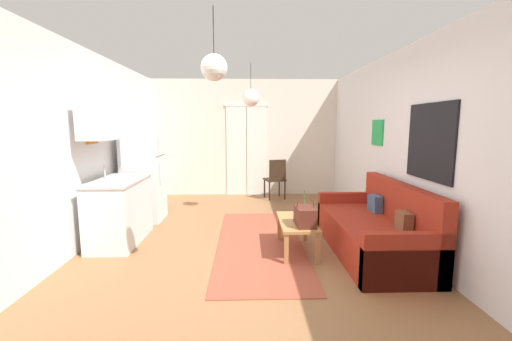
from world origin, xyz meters
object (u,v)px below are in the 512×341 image
accent_chair (276,177)px  refrigerator (144,172)px  bamboo_vase (304,212)px  pendant_lamp_near (214,68)px  handbag (305,216)px  coffee_table (297,225)px  couch (377,232)px  pendant_lamp_far (251,98)px

accent_chair → refrigerator: bearing=16.7°
bamboo_vase → pendant_lamp_near: bearing=-132.3°
pendant_lamp_near → handbag: bearing=39.5°
coffee_table → bamboo_vase: (0.11, 0.11, 0.14)m
bamboo_vase → refrigerator: bearing=151.0°
handbag → refrigerator: (-2.48, 1.72, 0.30)m
coffee_table → accent_chair: size_ratio=1.02×
couch → accent_chair: couch is taller
coffee_table → handbag: handbag is taller
pendant_lamp_near → bamboo_vase: bearing=47.7°
handbag → pendant_lamp_far: (-0.64, 1.76, 1.56)m
accent_chair → pendant_lamp_far: size_ratio=1.22×
couch → coffee_table: bearing=174.6°
pendant_lamp_near → pendant_lamp_far: bearing=81.9°
bamboo_vase → pendant_lamp_far: size_ratio=0.52×
couch → accent_chair: size_ratio=2.26×
couch → pendant_lamp_far: (-1.59, 1.63, 1.81)m
pendant_lamp_near → refrigerator: bearing=120.0°
bamboo_vase → pendant_lamp_far: 2.25m
bamboo_vase → pendant_lamp_far: pendant_lamp_far is taller
coffee_table → accent_chair: accent_chair is taller
coffee_table → refrigerator: bearing=148.1°
bamboo_vase → refrigerator: (-2.52, 1.40, 0.34)m
pendant_lamp_far → accent_chair: bearing=69.0°
bamboo_vase → refrigerator: refrigerator is taller
accent_chair → bamboo_vase: bearing=76.7°
couch → coffee_table: 1.02m
couch → handbag: couch is taller
refrigerator → accent_chair: (2.41, 1.52, -0.34)m
bamboo_vase → couch: bearing=-12.6°
couch → pendant_lamp_near: 2.86m
refrigerator → bamboo_vase: bearing=-29.0°
pendant_lamp_far → refrigerator: bearing=-179.0°
handbag → pendant_lamp_near: (-1.00, -0.83, 1.62)m
accent_chair → pendant_lamp_near: 4.49m
bamboo_vase → accent_chair: (-0.11, 2.91, -0.00)m
refrigerator → pendant_lamp_near: (1.47, -2.55, 1.31)m
handbag → refrigerator: 3.03m
refrigerator → pendant_lamp_far: bearing=1.0°
bamboo_vase → refrigerator: 2.90m
handbag → refrigerator: size_ratio=0.21×
handbag → pendant_lamp_near: 2.07m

